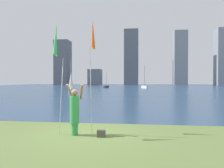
% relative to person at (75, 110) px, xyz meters
% --- Properties ---
extents(ground, '(120.00, 138.00, 0.12)m').
position_rel_person_xyz_m(ground, '(0.37, 51.26, -0.98)').
color(ground, '#5B7038').
extents(person, '(0.69, 0.51, 1.88)m').
position_rel_person_xyz_m(person, '(0.00, 0.00, 0.00)').
color(person, green).
rests_on(person, ground).
extents(kite_flag_left, '(0.16, 0.95, 4.02)m').
position_rel_person_xyz_m(kite_flag_left, '(-0.57, -0.34, 2.43)').
color(kite_flag_left, '#B2B2B7').
rests_on(kite_flag_left, ground).
extents(kite_flag_right, '(0.16, 0.69, 4.32)m').
position_rel_person_xyz_m(kite_flag_right, '(0.57, 0.53, 2.72)').
color(kite_flag_right, '#B2B2B7').
rests_on(kite_flag_right, ground).
extents(bag, '(0.29, 0.15, 0.26)m').
position_rel_person_xyz_m(bag, '(1.03, -0.19, -0.79)').
color(bag, '#4C4742').
rests_on(bag, ground).
extents(sailboat_2, '(1.75, 2.34, 6.08)m').
position_rel_person_xyz_m(sailboat_2, '(3.36, 51.41, -0.48)').
color(sailboat_2, silver).
rests_on(sailboat_2, ground).
extents(sailboat_3, '(1.55, 1.96, 6.13)m').
position_rel_person_xyz_m(sailboat_3, '(-10.82, 33.42, 0.88)').
color(sailboat_3, white).
rests_on(sailboat_3, ground).
extents(sailboat_4, '(1.30, 2.16, 4.33)m').
position_rel_person_xyz_m(sailboat_4, '(-7.19, 53.76, -0.57)').
color(sailboat_4, '#333D51').
rests_on(sailboat_4, ground).
extents(skyline_tower_0, '(6.74, 7.34, 21.43)m').
position_rel_person_xyz_m(skyline_tower_0, '(-35.23, 96.96, 9.79)').
color(skyline_tower_0, '#565B66').
rests_on(skyline_tower_0, ground).
extents(skyline_tower_1, '(5.97, 7.04, 7.48)m').
position_rel_person_xyz_m(skyline_tower_1, '(-19.54, 98.13, 2.82)').
color(skyline_tower_1, slate).
rests_on(skyline_tower_1, ground).
extents(skyline_tower_2, '(6.69, 5.10, 26.38)m').
position_rel_person_xyz_m(skyline_tower_2, '(-2.21, 99.65, 12.27)').
color(skyline_tower_2, '#565B66').
rests_on(skyline_tower_2, ground).
extents(skyline_tower_3, '(5.77, 5.77, 24.44)m').
position_rel_person_xyz_m(skyline_tower_3, '(20.00, 96.76, 11.30)').
color(skyline_tower_3, gray).
rests_on(skyline_tower_3, ground).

